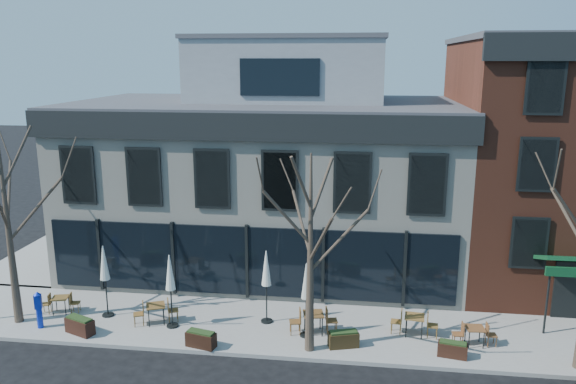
# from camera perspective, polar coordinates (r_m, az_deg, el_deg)

# --- Properties ---
(ground) EXTENTS (120.00, 120.00, 0.00)m
(ground) POSITION_cam_1_polar(r_m,az_deg,el_deg) (24.56, -4.06, -11.13)
(ground) COLOR black
(ground) RESTS_ON ground
(sidewalk_front) EXTENTS (33.50, 4.70, 0.15)m
(sidewalk_front) POSITION_cam_1_polar(r_m,az_deg,el_deg) (22.21, 3.28, -13.71)
(sidewalk_front) COLOR gray
(sidewalk_front) RESTS_ON ground
(sidewalk_side) EXTENTS (4.50, 12.00, 0.15)m
(sidewalk_side) POSITION_cam_1_polar(r_m,az_deg,el_deg) (33.62, -21.14, -5.05)
(sidewalk_side) COLOR gray
(sidewalk_side) RESTS_ON ground
(corner_building) EXTENTS (18.39, 10.39, 11.10)m
(corner_building) POSITION_cam_1_polar(r_m,az_deg,el_deg) (27.87, -2.00, 2.08)
(corner_building) COLOR beige
(corner_building) RESTS_ON ground
(red_brick_building) EXTENTS (8.20, 11.78, 11.18)m
(red_brick_building) POSITION_cam_1_polar(r_m,az_deg,el_deg) (28.51, 24.55, 2.99)
(red_brick_building) COLOR brown
(red_brick_building) RESTS_ON ground
(tree_corner) EXTENTS (3.93, 3.98, 7.92)m
(tree_corner) POSITION_cam_1_polar(r_m,az_deg,el_deg) (23.56, -26.60, -2.65)
(tree_corner) COLOR #382B21
(tree_corner) RESTS_ON sidewalk_front
(tree_mid) EXTENTS (3.50, 3.55, 7.04)m
(tree_mid) POSITION_cam_1_polar(r_m,az_deg,el_deg) (19.14, 2.31, -6.11)
(tree_mid) COLOR #382B21
(tree_mid) RESTS_ON sidewalk_front
(call_box) EXTENTS (0.30, 0.29, 1.47)m
(call_box) POSITION_cam_1_polar(r_m,az_deg,el_deg) (23.74, -24.00, -10.78)
(call_box) COLOR #0C24A6
(call_box) RESTS_ON sidewalk_front
(cafe_set_0) EXTENTS (1.58, 0.74, 0.81)m
(cafe_set_0) POSITION_cam_1_polar(r_m,az_deg,el_deg) (24.86, -22.11, -10.40)
(cafe_set_0) COLOR brown
(cafe_set_0) RESTS_ON sidewalk_front
(cafe_set_1) EXTENTS (1.78, 1.08, 0.92)m
(cafe_set_1) POSITION_cam_1_polar(r_m,az_deg,el_deg) (22.82, -13.27, -11.75)
(cafe_set_1) COLOR brown
(cafe_set_1) RESTS_ON sidewalk_front
(cafe_set_3) EXTENTS (1.89, 0.87, 0.97)m
(cafe_set_3) POSITION_cam_1_polar(r_m,az_deg,el_deg) (21.52, 2.60, -12.91)
(cafe_set_3) COLOR brown
(cafe_set_3) RESTS_ON sidewalk_front
(cafe_set_4) EXTENTS (1.80, 0.79, 0.93)m
(cafe_set_4) POSITION_cam_1_polar(r_m,az_deg,el_deg) (21.88, 12.70, -12.86)
(cafe_set_4) COLOR brown
(cafe_set_4) RESTS_ON sidewalk_front
(cafe_set_5) EXTENTS (1.61, 0.69, 0.84)m
(cafe_set_5) POSITION_cam_1_polar(r_m,az_deg,el_deg) (21.76, 18.43, -13.53)
(cafe_set_5) COLOR brown
(cafe_set_5) RESTS_ON sidewalk_front
(umbrella_0) EXTENTS (0.47, 0.47, 2.94)m
(umbrella_0) POSITION_cam_1_polar(r_m,az_deg,el_deg) (23.35, -18.16, -7.24)
(umbrella_0) COLOR black
(umbrella_0) RESTS_ON sidewalk_front
(umbrella_1) EXTENTS (0.46, 0.46, 2.90)m
(umbrella_1) POSITION_cam_1_polar(r_m,az_deg,el_deg) (21.80, -11.90, -8.40)
(umbrella_1) COLOR black
(umbrella_1) RESTS_ON sidewalk_front
(umbrella_2) EXTENTS (0.47, 0.47, 2.92)m
(umbrella_2) POSITION_cam_1_polar(r_m,az_deg,el_deg) (21.72, -2.22, -8.15)
(umbrella_2) COLOR black
(umbrella_2) RESTS_ON sidewalk_front
(umbrella_3) EXTENTS (0.46, 0.46, 2.86)m
(umbrella_3) POSITION_cam_1_polar(r_m,az_deg,el_deg) (20.67, 1.87, -9.43)
(umbrella_3) COLOR black
(umbrella_3) RESTS_ON sidewalk_front
(planter_0) EXTENTS (1.24, 0.86, 0.64)m
(planter_0) POSITION_cam_1_polar(r_m,az_deg,el_deg) (22.91, -20.39, -12.59)
(planter_0) COLOR black
(planter_0) RESTS_ON sidewalk_front
(planter_1) EXTENTS (1.14, 0.68, 0.60)m
(planter_1) POSITION_cam_1_polar(r_m,az_deg,el_deg) (20.90, -8.83, -14.53)
(planter_1) COLOR black
(planter_1) RESTS_ON sidewalk_front
(planter_2) EXTENTS (1.15, 0.72, 0.60)m
(planter_2) POSITION_cam_1_polar(r_m,az_deg,el_deg) (20.76, 5.65, -14.63)
(planter_2) COLOR #312410
(planter_2) RESTS_ON sidewalk_front
(planter_3) EXTENTS (1.05, 0.58, 0.56)m
(planter_3) POSITION_cam_1_polar(r_m,az_deg,el_deg) (20.86, 16.37, -15.08)
(planter_3) COLOR black
(planter_3) RESTS_ON sidewalk_front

